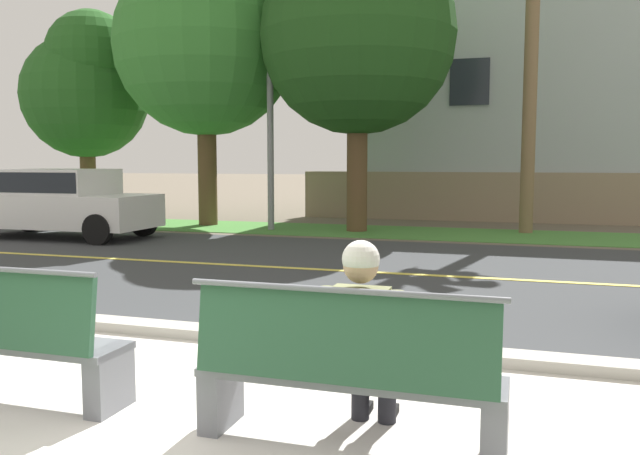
# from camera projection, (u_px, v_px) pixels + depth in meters

# --- Properties ---
(ground_plane) EXTENTS (140.00, 140.00, 0.00)m
(ground_plane) POSITION_uv_depth(u_px,v_px,m) (391.00, 259.00, 11.50)
(ground_plane) COLOR #665B4C
(sidewalk_pavement) EXTENTS (44.00, 3.60, 0.01)m
(sidewalk_pavement) POSITION_uv_depth(u_px,v_px,m) (160.00, 422.00, 4.29)
(sidewalk_pavement) COLOR beige
(sidewalk_pavement) RESTS_ON ground_plane
(curb_edge) EXTENTS (44.00, 0.30, 0.11)m
(curb_edge) POSITION_uv_depth(u_px,v_px,m) (271.00, 338.00, 6.14)
(curb_edge) COLOR #ADA89E
(curb_edge) RESTS_ON ground_plane
(street_asphalt) EXTENTS (52.00, 8.00, 0.01)m
(street_asphalt) POSITION_uv_depth(u_px,v_px,m) (371.00, 272.00, 10.08)
(street_asphalt) COLOR #383A3D
(street_asphalt) RESTS_ON ground_plane
(road_centre_line) EXTENTS (48.00, 0.14, 0.01)m
(road_centre_line) POSITION_uv_depth(u_px,v_px,m) (371.00, 272.00, 10.08)
(road_centre_line) COLOR #E0CC4C
(road_centre_line) RESTS_ON ground_plane
(far_verge_grass) EXTENTS (48.00, 2.80, 0.02)m
(far_verge_grass) POSITION_uv_depth(u_px,v_px,m) (427.00, 233.00, 15.54)
(far_verge_grass) COLOR #478438
(far_verge_grass) RESTS_ON ground_plane
(bench_left) EXTENTS (1.85, 0.48, 1.01)m
(bench_left) POSITION_uv_depth(u_px,v_px,m) (0.00, 339.00, 4.63)
(bench_left) COLOR slate
(bench_left) RESTS_ON ground_plane
(bench_right) EXTENTS (1.85, 0.48, 1.01)m
(bench_right) POSITION_uv_depth(u_px,v_px,m) (346.00, 375.00, 3.86)
(bench_right) COLOR slate
(bench_right) RESTS_ON ground_plane
(seated_person_olive) EXTENTS (0.52, 0.68, 1.25)m
(seated_person_olive) POSITION_uv_depth(u_px,v_px,m) (364.00, 332.00, 3.98)
(seated_person_olive) COLOR black
(seated_person_olive) RESTS_ON ground_plane
(car_white_near) EXTENTS (4.30, 1.86, 1.54)m
(car_white_near) POSITION_uv_depth(u_px,v_px,m) (59.00, 200.00, 14.59)
(car_white_near) COLOR silver
(car_white_near) RESTS_ON ground_plane
(streetlamp) EXTENTS (0.24, 2.10, 7.12)m
(streetlamp) POSITION_uv_depth(u_px,v_px,m) (273.00, 65.00, 16.09)
(streetlamp) COLOR gray
(streetlamp) RESTS_ON ground_plane
(shade_tree_far_left) EXTENTS (3.62, 3.62, 5.97)m
(shade_tree_far_left) POSITION_uv_depth(u_px,v_px,m) (87.00, 86.00, 18.92)
(shade_tree_far_left) COLOR brown
(shade_tree_far_left) RESTS_ON ground_plane
(shade_tree_left) EXTENTS (4.75, 4.75, 7.83)m
(shade_tree_left) POSITION_uv_depth(u_px,v_px,m) (209.00, 30.00, 16.92)
(shade_tree_left) COLOR brown
(shade_tree_left) RESTS_ON ground_plane
(shade_tree_centre) EXTENTS (4.68, 4.68, 7.73)m
(shade_tree_centre) POSITION_uv_depth(u_px,v_px,m) (363.00, 20.00, 15.36)
(shade_tree_centre) COLOR brown
(shade_tree_centre) RESTS_ON ground_plane
(garden_wall) EXTENTS (13.00, 0.36, 1.40)m
(garden_wall) POSITION_uv_depth(u_px,v_px,m) (527.00, 198.00, 18.28)
(garden_wall) COLOR gray
(garden_wall) RESTS_ON ground_plane
(house_across_street) EXTENTS (12.36, 6.91, 7.76)m
(house_across_street) POSITION_uv_depth(u_px,v_px,m) (561.00, 91.00, 20.70)
(house_across_street) COLOR #A3ADB2
(house_across_street) RESTS_ON ground_plane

